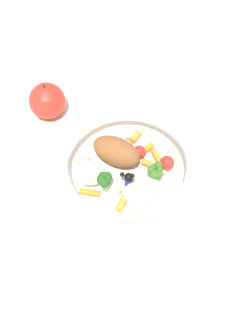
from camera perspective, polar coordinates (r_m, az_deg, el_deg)
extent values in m
plane|color=silver|center=(0.74, 0.54, -0.26)|extent=(2.40, 2.40, 0.00)
cylinder|color=white|center=(0.73, 0.00, -0.98)|extent=(0.21, 0.21, 0.01)
torus|color=white|center=(0.70, 0.00, 0.82)|extent=(0.22, 0.22, 0.01)
ellipsoid|color=brown|center=(0.72, -1.34, 2.31)|extent=(0.07, 0.10, 0.05)
cylinder|color=#7FAD5B|center=(0.71, 4.05, -1.28)|extent=(0.01, 0.01, 0.02)
sphere|color=#386B28|center=(0.70, 4.46, 0.17)|extent=(0.01, 0.01, 0.01)
sphere|color=#386B28|center=(0.70, 3.73, 0.07)|extent=(0.01, 0.01, 0.01)
sphere|color=#386B28|center=(0.69, 3.44, -0.34)|extent=(0.01, 0.01, 0.01)
sphere|color=#386B28|center=(0.69, 3.97, -0.88)|extent=(0.02, 0.02, 0.02)
sphere|color=#386B28|center=(0.69, 4.61, -0.85)|extent=(0.01, 0.01, 0.01)
sphere|color=#386B28|center=(0.70, 4.67, -0.28)|extent=(0.01, 0.01, 0.01)
cylinder|color=#7FAD5B|center=(0.70, -2.86, -2.45)|extent=(0.01, 0.01, 0.02)
sphere|color=#23561E|center=(0.69, -2.65, -1.17)|extent=(0.02, 0.02, 0.02)
sphere|color=#23561E|center=(0.69, -3.23, -1.17)|extent=(0.02, 0.02, 0.02)
sphere|color=#23561E|center=(0.68, -3.42, -1.59)|extent=(0.02, 0.02, 0.02)
sphere|color=#23561E|center=(0.68, -3.06, -2.00)|extent=(0.02, 0.02, 0.02)
sphere|color=#23561E|center=(0.68, -2.68, -1.83)|extent=(0.01, 0.01, 0.01)
sphere|color=#23561E|center=(0.68, -2.50, -1.40)|extent=(0.01, 0.01, 0.01)
sphere|color=silver|center=(0.72, -4.55, -0.04)|extent=(0.03, 0.03, 0.03)
sphere|color=silver|center=(0.72, -5.61, 0.10)|extent=(0.03, 0.03, 0.03)
sphere|color=silver|center=(0.71, -5.07, -0.42)|extent=(0.04, 0.04, 0.04)
sphere|color=silver|center=(0.71, -5.34, -1.06)|extent=(0.04, 0.04, 0.04)
sphere|color=silver|center=(0.71, -4.98, -0.82)|extent=(0.03, 0.03, 0.03)
sphere|color=silver|center=(0.71, -4.61, -1.02)|extent=(0.04, 0.04, 0.04)
sphere|color=silver|center=(0.71, -4.19, -0.83)|extent=(0.03, 0.03, 0.03)
sphere|color=silver|center=(0.70, 2.97, -2.70)|extent=(0.04, 0.04, 0.04)
sphere|color=silver|center=(0.69, 2.02, -3.12)|extent=(0.04, 0.04, 0.04)
sphere|color=silver|center=(0.69, 1.20, -3.56)|extent=(0.04, 0.04, 0.04)
sphere|color=silver|center=(0.68, 1.52, -4.59)|extent=(0.04, 0.04, 0.04)
sphere|color=silver|center=(0.69, 2.42, -4.07)|extent=(0.03, 0.03, 0.03)
sphere|color=silver|center=(0.68, 2.97, -4.14)|extent=(0.03, 0.03, 0.03)
sphere|color=silver|center=(0.69, 3.44, -3.02)|extent=(0.04, 0.04, 0.04)
cube|color=yellow|center=(0.71, 0.34, -2.47)|extent=(0.02, 0.02, 0.00)
cylinder|color=#1933B2|center=(0.70, 0.35, -1.98)|extent=(0.02, 0.02, 0.02)
sphere|color=black|center=(0.69, 0.35, -1.29)|extent=(0.01, 0.01, 0.01)
sphere|color=black|center=(0.68, 0.88, -1.09)|extent=(0.01, 0.01, 0.01)
sphere|color=black|center=(0.68, -0.17, -1.03)|extent=(0.01, 0.01, 0.01)
cylinder|color=orange|center=(0.73, 3.31, 0.54)|extent=(0.02, 0.03, 0.01)
cylinder|color=orange|center=(0.74, 4.32, 1.61)|extent=(0.03, 0.03, 0.01)
cylinder|color=orange|center=(0.77, 1.34, 4.39)|extent=(0.03, 0.02, 0.01)
cylinder|color=orange|center=(0.75, 3.01, 2.77)|extent=(0.03, 0.02, 0.01)
cylinder|color=orange|center=(0.69, -0.59, -4.97)|extent=(0.03, 0.01, 0.01)
cylinder|color=orange|center=(0.70, -5.08, -3.41)|extent=(0.02, 0.04, 0.01)
sphere|color=red|center=(0.73, 5.75, 0.73)|extent=(0.03, 0.03, 0.03)
sphere|color=red|center=(0.74, 1.86, 2.26)|extent=(0.02, 0.02, 0.02)
sphere|color=#D1B775|center=(0.74, -6.60, 0.94)|extent=(0.01, 0.01, 0.01)
sphere|color=tan|center=(0.70, -1.20, -3.13)|extent=(0.01, 0.01, 0.01)
sphere|color=#D1B775|center=(0.77, 0.22, 4.36)|extent=(0.01, 0.01, 0.01)
sphere|color=tan|center=(0.74, -5.45, 1.23)|extent=(0.01, 0.01, 0.01)
sphere|color=#D1B775|center=(0.73, 5.37, -0.58)|extent=(0.01, 0.01, 0.01)
sphere|color=tan|center=(0.69, 1.43, -5.79)|extent=(0.01, 0.01, 0.01)
sphere|color=red|center=(0.81, -10.91, 9.16)|extent=(0.07, 0.07, 0.07)
cylinder|color=brown|center=(0.78, -11.40, 11.21)|extent=(0.00, 0.00, 0.01)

